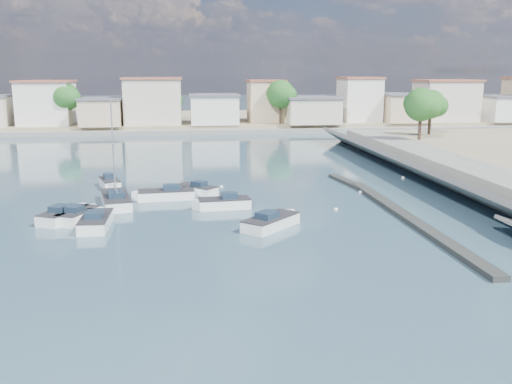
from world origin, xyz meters
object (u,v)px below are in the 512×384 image
motorboat_b (79,216)px  motorboat_c (163,195)px  motorboat_a (96,221)px  motorboat_d (221,204)px  motorboat_e (66,215)px  motorboat_g (110,184)px  motorboat_h (273,222)px  sailboat (115,199)px  motorboat_f (194,190)px

motorboat_b → motorboat_c: bearing=47.4°
motorboat_a → motorboat_d: (9.19, 4.30, -0.00)m
motorboat_c → motorboat_e: size_ratio=1.12×
motorboat_b → motorboat_d: size_ratio=0.93×
motorboat_g → motorboat_h: same height
motorboat_d → sailboat: 9.05m
motorboat_h → motorboat_c: bearing=128.9°
motorboat_e → sailboat: bearing=57.9°
motorboat_a → motorboat_c: 9.34m
motorboat_b → motorboat_f: 11.85m
motorboat_b → motorboat_e: bearing=166.4°
motorboat_e → motorboat_h: 15.49m
motorboat_d → sailboat: bearing=163.1°
motorboat_b → motorboat_d: bearing=13.2°
motorboat_c → motorboat_d: same height
motorboat_e → motorboat_f: same height
motorboat_a → sailboat: (0.53, 6.93, 0.03)m
motorboat_g → sailboat: bearing=-79.5°
motorboat_a → motorboat_b: 2.33m
motorboat_e → motorboat_g: size_ratio=1.08×
sailboat → motorboat_h: bearing=-36.1°
motorboat_b → motorboat_g: 12.06m
motorboat_c → motorboat_e: same height
motorboat_a → motorboat_e: (-2.53, 2.05, -0.00)m
motorboat_f → motorboat_h: (5.38, -11.73, 0.00)m
motorboat_d → motorboat_g: size_ratio=1.07×
motorboat_e → motorboat_h: (15.01, -3.82, 0.00)m
motorboat_e → motorboat_f: (9.63, 7.92, -0.00)m
motorboat_c → motorboat_h: 12.84m
motorboat_c → motorboat_h: bearing=-51.1°
motorboat_e → motorboat_f: size_ratio=1.19×
motorboat_d → motorboat_f: bearing=110.3°
motorboat_c → motorboat_g: (-5.17, 5.61, 0.00)m
sailboat → motorboat_f: bearing=24.8°
motorboat_f → sailboat: sailboat is taller
motorboat_b → motorboat_f: bearing=43.6°
motorboat_f → motorboat_h: same height
motorboat_e → sailboat: 5.76m
sailboat → motorboat_d: bearing=-16.9°
motorboat_g → motorboat_h: bearing=-49.7°
motorboat_b → motorboat_h: (13.97, -3.56, 0.00)m
motorboat_c → motorboat_d: (4.78, -3.93, -0.00)m
motorboat_g → motorboat_b: bearing=-93.5°
motorboat_a → motorboat_e: size_ratio=1.12×
motorboat_a → motorboat_d: size_ratio=1.13×
motorboat_a → motorboat_c: same height
motorboat_g → motorboat_a: bearing=-86.9°
motorboat_d → motorboat_h: same height
motorboat_b → sailboat: sailboat is taller
motorboat_f → motorboat_h: bearing=-65.4°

